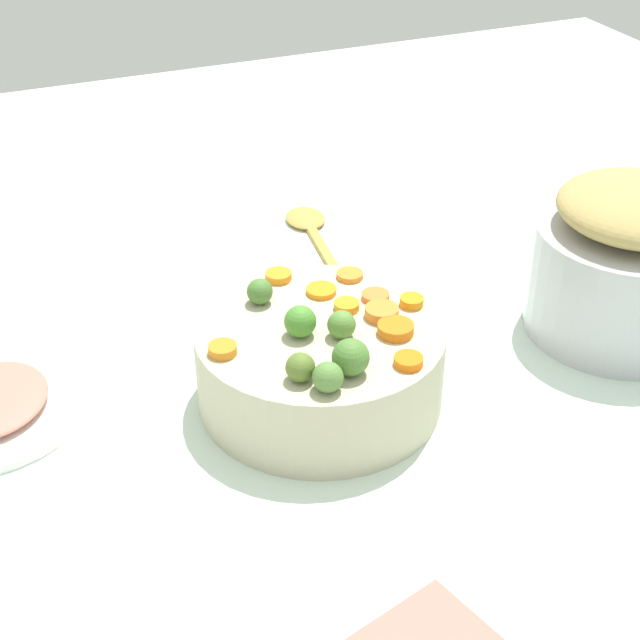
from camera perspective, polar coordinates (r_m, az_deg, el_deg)
name	(u,v)px	position (r m, az deg, el deg)	size (l,w,h in m)	color
tabletop	(320,443)	(1.02, 0.02, -7.36)	(2.40, 2.40, 0.02)	silver
serving_bowl_carrots	(320,364)	(1.04, 0.00, -2.65)	(0.27, 0.27, 0.09)	#BBB495
metal_pot	(624,280)	(1.20, 17.73, 2.31)	(0.23, 0.23, 0.14)	#B3B4BA
stuffing_mound	(639,208)	(1.16, 18.52, 6.39)	(0.19, 0.19, 0.06)	tan
carrot_slice_0	(375,296)	(1.06, 3.34, 1.43)	(0.03, 0.03, 0.01)	orange
carrot_slice_1	(382,312)	(1.03, 3.71, 0.47)	(0.04, 0.04, 0.01)	orange
carrot_slice_2	(279,276)	(1.09, -2.50, 2.65)	(0.03, 0.03, 0.01)	orange
carrot_slice_3	(347,306)	(1.04, 1.60, 0.86)	(0.03, 0.03, 0.01)	orange
carrot_slice_4	(408,361)	(0.96, 5.31, -2.45)	(0.03, 0.03, 0.01)	orange
carrot_slice_5	(350,275)	(1.10, 1.79, 2.70)	(0.03, 0.03, 0.01)	orange
carrot_slice_6	(223,349)	(0.97, -5.85, -1.76)	(0.03, 0.03, 0.01)	orange
carrot_slice_7	(412,301)	(1.05, 5.50, 1.12)	(0.03, 0.03, 0.01)	orange
carrot_slice_8	(321,291)	(1.07, 0.08, 1.77)	(0.03, 0.03, 0.01)	orange
carrot_slice_9	(396,329)	(1.00, 4.54, -0.54)	(0.04, 0.04, 0.01)	orange
brussels_sprout_0	(328,377)	(0.91, 0.47, -3.43)	(0.03, 0.03, 0.03)	#56813B
brussels_sprout_1	(351,357)	(0.93, 1.84, -2.24)	(0.04, 0.04, 0.04)	#4A7931
brussels_sprout_2	(342,325)	(0.99, 1.29, -0.28)	(0.03, 0.03, 0.03)	#548335
brussels_sprout_3	(260,292)	(1.05, -3.62, 1.71)	(0.03, 0.03, 0.03)	#487530
brussels_sprout_4	(300,367)	(0.93, -1.18, -2.85)	(0.03, 0.03, 0.03)	#56712B
brussels_sprout_5	(299,322)	(0.99, -1.25, -0.10)	(0.03, 0.03, 0.03)	#47882D
wooden_spoon	(314,234)	(1.38, -0.34, 5.17)	(0.07, 0.31, 0.01)	#B78F40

